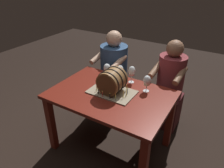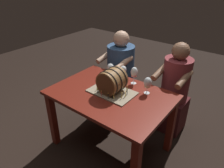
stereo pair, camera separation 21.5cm
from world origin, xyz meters
name	(u,v)px [view 1 (the left image)]	position (x,y,z in m)	size (l,w,h in m)	color
ground_plane	(111,145)	(0.00, 0.00, 0.00)	(8.00, 8.00, 0.00)	black
dining_table	(111,103)	(0.00, 0.00, 0.62)	(1.24, 0.85, 0.73)	maroon
barrel_cake	(112,82)	(0.00, 0.02, 0.86)	(0.48, 0.31, 0.27)	gray
wine_glass_white	(147,81)	(0.29, 0.23, 0.85)	(0.08, 0.08, 0.18)	white
wine_glass_amber	(107,68)	(-0.23, 0.29, 0.85)	(0.08, 0.08, 0.17)	white
wine_glass_rose	(132,72)	(0.07, 0.33, 0.87)	(0.08, 0.08, 0.20)	white
wine_glass_red	(120,70)	(-0.08, 0.34, 0.84)	(0.07, 0.07, 0.17)	white
person_seated_left	(114,73)	(-0.40, 0.74, 0.55)	(0.43, 0.50, 1.16)	#1B2D46
person_seated_right	(169,89)	(0.40, 0.74, 0.53)	(0.38, 0.47, 1.17)	#4C1B1E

